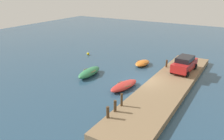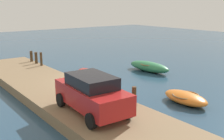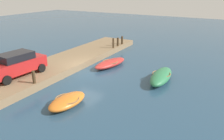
{
  "view_description": "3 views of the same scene",
  "coord_description": "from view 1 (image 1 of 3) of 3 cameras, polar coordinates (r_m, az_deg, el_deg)",
  "views": [
    {
      "loc": [
        -20.12,
        -8.36,
        9.48
      ],
      "look_at": [
        -1.27,
        3.12,
        1.36
      ],
      "focal_mm": 36.58,
      "sensor_mm": 36.0,
      "label": 1
    },
    {
      "loc": [
        13.82,
        -8.99,
        5.18
      ],
      "look_at": [
        -1.21,
        2.66,
        0.61
      ],
      "focal_mm": 43.13,
      "sensor_mm": 36.0,
      "label": 2
    },
    {
      "loc": [
        14.14,
        10.68,
        6.55
      ],
      "look_at": [
        0.32,
        2.79,
        0.68
      ],
      "focal_mm": 35.56,
      "sensor_mm": 36.0,
      "label": 3
    }
  ],
  "objects": [
    {
      "name": "mooring_post_mid_east",
      "position": [
        18.11,
        2.42,
        -7.46
      ],
      "size": [
        0.19,
        0.19,
        1.06
      ],
      "primitive_type": "cylinder",
      "color": "#47331E",
      "rests_on": "dock_platform"
    },
    {
      "name": "parked_car",
      "position": [
        26.39,
        17.67,
        1.48
      ],
      "size": [
        4.2,
        2.16,
        1.71
      ],
      "rotation": [
        0.0,
        0.0,
        -0.06
      ],
      "color": "#B21E1E",
      "rests_on": "dock_platform"
    },
    {
      "name": "mooring_post_east",
      "position": [
        27.44,
        13.48,
        1.6
      ],
      "size": [
        0.22,
        0.22,
        0.87
      ],
      "primitive_type": "cylinder",
      "color": "#47331E",
      "rests_on": "dock_platform"
    },
    {
      "name": "rowboat_red",
      "position": [
        22.47,
        3.01,
        -3.89
      ],
      "size": [
        3.88,
        1.92,
        0.61
      ],
      "rotation": [
        0.0,
        0.0,
        -0.18
      ],
      "color": "#B72D28",
      "rests_on": "ground_plane"
    },
    {
      "name": "dinghy_orange",
      "position": [
        29.2,
        7.6,
        1.73
      ],
      "size": [
        2.77,
        1.52,
        0.61
      ],
      "rotation": [
        0.0,
        0.0,
        -0.06
      ],
      "color": "orange",
      "rests_on": "ground_plane"
    },
    {
      "name": "rowboat_green",
      "position": [
        25.72,
        -5.7,
        -0.57
      ],
      "size": [
        3.94,
        1.54,
        0.79
      ],
      "rotation": [
        0.0,
        0.0,
        0.06
      ],
      "color": "#2D7A4C",
      "rests_on": "ground_plane"
    },
    {
      "name": "marker_buoy",
      "position": [
        33.63,
        -6.01,
        4.06
      ],
      "size": [
        0.38,
        0.38,
        0.38
      ],
      "primitive_type": "sphere",
      "color": "yellow",
      "rests_on": "ground_plane"
    },
    {
      "name": "ground_plane",
      "position": [
        23.76,
        8.05,
        -3.52
      ],
      "size": [
        84.0,
        84.0,
        0.0
      ],
      "primitive_type": "plane",
      "color": "navy"
    },
    {
      "name": "mooring_post_mid_west",
      "position": [
        17.37,
        0.77,
        -8.98
      ],
      "size": [
        0.23,
        0.23,
        0.92
      ],
      "primitive_type": "cylinder",
      "color": "#47331E",
      "rests_on": "dock_platform"
    },
    {
      "name": "mooring_post_west",
      "position": [
        16.62,
        -1.07,
        -10.52
      ],
      "size": [
        0.23,
        0.23,
        0.89
      ],
      "primitive_type": "cylinder",
      "color": "#47331E",
      "rests_on": "dock_platform"
    },
    {
      "name": "dock_platform",
      "position": [
        22.91,
        13.62,
        -4.09
      ],
      "size": [
        21.05,
        3.98,
        0.55
      ],
      "primitive_type": "cube",
      "color": "#846B4C",
      "rests_on": "ground_plane"
    }
  ]
}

